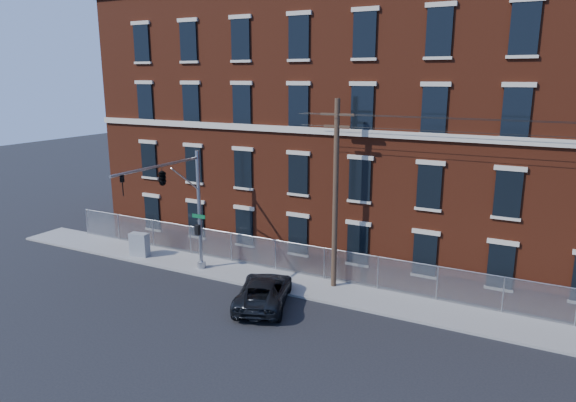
% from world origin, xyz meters
% --- Properties ---
extents(ground, '(140.00, 140.00, 0.00)m').
position_xyz_m(ground, '(0.00, 0.00, 0.00)').
color(ground, black).
rests_on(ground, ground).
extents(sidewalk, '(65.00, 3.00, 0.12)m').
position_xyz_m(sidewalk, '(12.00, 5.00, 0.06)').
color(sidewalk, gray).
rests_on(sidewalk, ground).
extents(mill_building, '(55.30, 14.32, 16.30)m').
position_xyz_m(mill_building, '(12.00, 13.93, 8.15)').
color(mill_building, '#5F2210').
rests_on(mill_building, ground).
extents(chain_link_fence, '(59.06, 0.06, 1.85)m').
position_xyz_m(chain_link_fence, '(12.00, 6.30, 1.06)').
color(chain_link_fence, '#A5A8AD').
rests_on(chain_link_fence, ground).
extents(traffic_signal_mast, '(0.90, 6.75, 7.00)m').
position_xyz_m(traffic_signal_mast, '(-6.00, 2.18, 5.39)').
color(traffic_signal_mast, '#9EA0A5').
rests_on(traffic_signal_mast, ground).
extents(utility_pole_near, '(1.80, 0.28, 10.00)m').
position_xyz_m(utility_pole_near, '(2.00, 5.60, 5.34)').
color(utility_pole_near, '#4A3525').
rests_on(utility_pole_near, ground).
extents(pickup_truck, '(3.97, 5.65, 1.43)m').
position_xyz_m(pickup_truck, '(-0.30, 2.01, 0.72)').
color(pickup_truck, black).
rests_on(pickup_truck, ground).
extents(utility_cabinet, '(1.25, 0.75, 1.47)m').
position_xyz_m(utility_cabinet, '(-10.75, 4.43, 0.86)').
color(utility_cabinet, gray).
rests_on(utility_cabinet, sidewalk).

